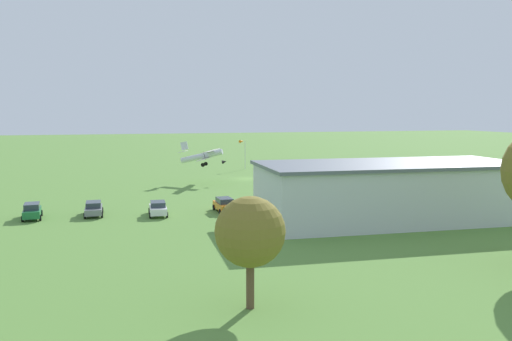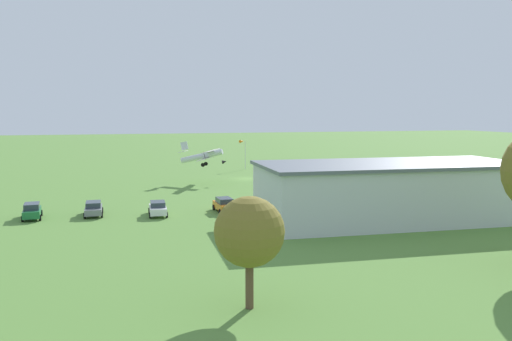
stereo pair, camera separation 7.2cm
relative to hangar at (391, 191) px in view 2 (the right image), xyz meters
name	(u,v)px [view 2 (the right image)]	position (x,y,z in m)	size (l,w,h in m)	color
ground_plane	(247,179)	(5.68, -38.50, -3.14)	(400.00, 400.00, 0.00)	#568438
hangar	(391,191)	(0.00, 0.00, 0.00)	(28.90, 13.58, 6.26)	silver
biplane	(204,156)	(14.07, -34.74, 1.39)	(7.73, 8.02, 4.08)	silver
car_orange	(224,205)	(16.21, -9.58, -2.28)	(2.17, 4.45, 1.65)	orange
car_white	(158,208)	(23.91, -9.51, -2.30)	(2.21, 4.34, 1.60)	white
car_grey	(94,208)	(30.90, -11.46, -2.31)	(2.06, 4.46, 1.59)	slate
car_green	(32,211)	(37.35, -11.50, -2.26)	(2.19, 4.43, 1.71)	#1E6B38
person_walking_on_apron	(286,195)	(6.84, -14.42, -2.34)	(0.49, 0.49, 1.61)	#33723F
person_by_parked_cars	(389,190)	(-8.35, -14.72, -2.37)	(0.52, 0.52, 1.55)	orange
person_at_fence_line	(417,188)	(-13.50, -15.68, -2.32)	(0.53, 0.53, 1.64)	#33723F
person_watching_takeoff	(426,188)	(-14.13, -14.31, -2.26)	(0.48, 0.48, 1.75)	orange
tree_behind_hangar_right	(249,232)	(21.33, 20.44, 1.48)	(4.20, 4.20, 6.75)	brown
windsock	(242,143)	(2.72, -53.34, 2.15)	(1.45, 1.31, 6.02)	silver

